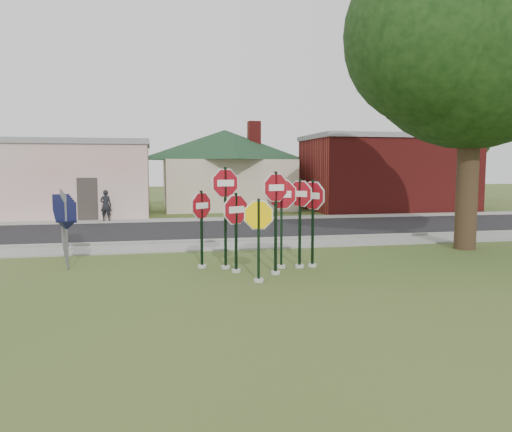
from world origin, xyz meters
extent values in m
plane|color=#35531F|center=(0.00, 0.00, 0.00)|extent=(120.00, 120.00, 0.00)
cube|color=gray|center=(0.00, 5.50, 0.03)|extent=(60.00, 1.60, 0.06)
cube|color=black|center=(0.00, 10.00, 0.02)|extent=(60.00, 7.00, 0.04)
cube|color=gray|center=(0.00, 14.30, 0.03)|extent=(60.00, 1.60, 0.06)
cube|color=gray|center=(0.00, 6.50, 0.07)|extent=(60.00, 0.20, 0.14)
cylinder|color=#A6A49C|center=(0.31, 0.91, 0.04)|extent=(0.24, 0.24, 0.08)
cube|color=black|center=(0.31, 0.91, 1.31)|extent=(0.07, 0.07, 2.63)
cylinder|color=white|center=(0.31, 0.91, 2.22)|extent=(0.94, 0.39, 1.01)
cylinder|color=maroon|center=(0.31, 0.91, 2.22)|extent=(0.87, 0.37, 0.93)
cube|color=white|center=(0.31, 0.91, 2.22)|extent=(0.43, 0.18, 0.16)
cylinder|color=#A6A49C|center=(-0.30, 0.15, 0.04)|extent=(0.24, 0.24, 0.08)
cube|color=black|center=(-0.30, 0.15, 1.00)|extent=(0.06, 0.06, 2.00)
cylinder|color=white|center=(-0.30, 0.15, 1.61)|extent=(0.97, 0.11, 0.97)
cylinder|color=#FFC901|center=(-0.30, 0.15, 1.61)|extent=(0.90, 0.10, 0.90)
cylinder|color=#A6A49C|center=(-0.64, 1.35, 0.04)|extent=(0.24, 0.24, 0.08)
cube|color=black|center=(-0.64, 1.35, 1.04)|extent=(0.08, 0.07, 2.08)
cylinder|color=white|center=(-0.64, 1.35, 1.64)|extent=(0.94, 0.55, 1.08)
cylinder|color=maroon|center=(-0.64, 1.35, 1.64)|extent=(0.88, 0.51, 1.00)
cube|color=white|center=(-0.64, 1.35, 1.64)|extent=(0.44, 0.25, 0.17)
cylinder|color=#A6A49C|center=(1.15, 1.59, 0.04)|extent=(0.24, 0.24, 0.08)
cube|color=black|center=(1.15, 1.59, 1.21)|extent=(0.08, 0.08, 2.42)
cylinder|color=white|center=(1.15, 1.59, 2.02)|extent=(0.69, 0.74, 0.99)
cylinder|color=maroon|center=(1.15, 1.59, 2.02)|extent=(0.64, 0.69, 0.92)
cube|color=white|center=(1.15, 1.59, 2.02)|extent=(0.32, 0.34, 0.16)
cylinder|color=#A6A49C|center=(0.65, 1.65, 0.04)|extent=(0.24, 0.24, 0.08)
cube|color=black|center=(0.65, 1.65, 1.23)|extent=(0.07, 0.06, 2.46)
cylinder|color=white|center=(0.65, 1.65, 2.01)|extent=(1.13, 0.15, 1.13)
cylinder|color=maroon|center=(0.65, 1.65, 2.01)|extent=(1.04, 0.14, 1.05)
cube|color=white|center=(0.65, 1.65, 2.01)|extent=(0.52, 0.07, 0.18)
cylinder|color=#A6A49C|center=(-0.84, 1.88, 0.04)|extent=(0.24, 0.24, 0.08)
cube|color=black|center=(-0.84, 1.88, 1.37)|extent=(0.07, 0.07, 2.74)
cylinder|color=white|center=(-0.84, 1.88, 2.31)|extent=(1.02, 0.36, 1.07)
cylinder|color=maroon|center=(-0.84, 1.88, 2.31)|extent=(0.95, 0.34, 0.99)
cube|color=white|center=(-0.84, 1.88, 2.31)|extent=(0.47, 0.17, 0.17)
cylinder|color=#A6A49C|center=(1.53, 1.63, 0.04)|extent=(0.24, 0.24, 0.08)
cube|color=black|center=(1.53, 1.63, 1.20)|extent=(0.07, 0.08, 2.40)
cylinder|color=white|center=(1.53, 1.63, 1.97)|extent=(0.58, 0.92, 1.08)
cylinder|color=maroon|center=(1.53, 1.63, 1.97)|extent=(0.54, 0.86, 1.00)
cube|color=white|center=(1.53, 1.63, 1.97)|extent=(0.27, 0.43, 0.17)
cylinder|color=#A6A49C|center=(-1.46, 2.12, 0.04)|extent=(0.24, 0.24, 0.08)
cube|color=black|center=(-1.46, 2.12, 1.06)|extent=(0.08, 0.08, 2.11)
cylinder|color=white|center=(-1.46, 2.12, 1.70)|extent=(0.77, 0.68, 1.01)
cylinder|color=maroon|center=(-1.46, 2.12, 1.70)|extent=(0.72, 0.63, 0.94)
cube|color=white|center=(-1.46, 2.12, 1.70)|extent=(0.36, 0.31, 0.16)
cube|color=#59595E|center=(-5.00, 2.50, 1.00)|extent=(0.05, 0.05, 2.00)
cube|color=black|center=(-5.00, 2.50, 1.55)|extent=(0.55, 0.13, 0.55)
cone|color=black|center=(-5.00, 2.50, 1.20)|extent=(0.65, 0.65, 0.25)
cube|color=#59595E|center=(-5.20, 3.50, 1.00)|extent=(0.05, 0.05, 2.00)
cube|color=black|center=(-5.20, 3.50, 1.55)|extent=(0.55, 0.09, 0.55)
cone|color=black|center=(-5.20, 3.50, 1.20)|extent=(0.62, 0.62, 0.25)
cube|color=#59595E|center=(-5.40, 4.50, 1.00)|extent=(0.05, 0.05, 2.00)
cube|color=black|center=(-5.40, 4.50, 1.55)|extent=(0.55, 0.05, 0.55)
cone|color=black|center=(-5.40, 4.50, 1.20)|extent=(0.58, 0.58, 0.25)
cube|color=#59595E|center=(-5.60, 5.50, 1.00)|extent=(0.05, 0.05, 2.00)
cube|color=black|center=(-5.60, 5.50, 1.55)|extent=(0.55, 0.05, 0.55)
cone|color=black|center=(-5.60, 5.50, 1.20)|extent=(0.58, 0.58, 0.25)
cube|color=#59595E|center=(-5.80, 6.50, 1.00)|extent=(0.05, 0.05, 2.00)
cube|color=black|center=(-5.80, 6.50, 1.55)|extent=(0.55, 0.09, 0.55)
cone|color=black|center=(-5.80, 6.50, 1.20)|extent=(0.62, 0.62, 0.25)
cube|color=beige|center=(-9.00, 18.00, 2.00)|extent=(12.00, 6.00, 4.00)
cube|color=gray|center=(-9.00, 18.00, 4.05)|extent=(12.20, 6.20, 0.30)
cube|color=#332D28|center=(-6.00, 15.02, 1.10)|extent=(1.00, 0.10, 2.20)
cube|color=#BDAF96|center=(2.00, 22.00, 1.60)|extent=(8.00, 8.00, 3.20)
pyramid|color=#15301D|center=(2.00, 22.00, 5.20)|extent=(11.60, 11.60, 2.00)
cube|color=maroon|center=(4.00, 22.00, 5.00)|extent=(0.80, 0.80, 1.60)
cube|color=maroon|center=(12.00, 18.50, 2.25)|extent=(10.00, 6.00, 4.50)
cube|color=gray|center=(12.00, 18.50, 4.60)|extent=(10.20, 6.20, 0.30)
cube|color=white|center=(10.00, 15.55, 2.60)|extent=(2.00, 0.08, 0.90)
cylinder|color=black|center=(7.50, 3.50, 2.76)|extent=(0.70, 0.70, 5.51)
sphere|color=black|center=(7.50, 3.50, 7.09)|extent=(7.54, 7.54, 7.54)
cylinder|color=black|center=(22.00, 26.00, 2.00)|extent=(0.50, 0.50, 4.00)
sphere|color=black|center=(22.00, 26.00, 5.60)|extent=(5.60, 5.60, 5.60)
imported|color=black|center=(-5.07, 14.48, 0.83)|extent=(0.62, 0.47, 1.54)
camera|label=1|loc=(-2.72, -11.33, 2.74)|focal=35.00mm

